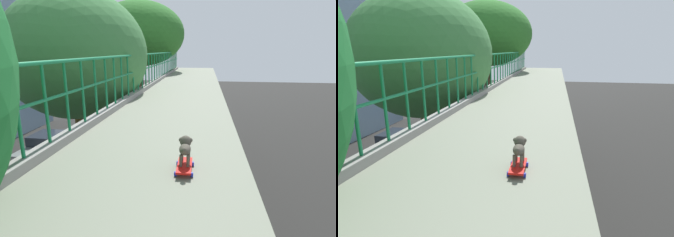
{
  "view_description": "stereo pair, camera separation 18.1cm",
  "coord_description": "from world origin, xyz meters",
  "views": [
    {
      "loc": [
        1.85,
        -1.01,
        6.96
      ],
      "look_at": [
        1.3,
        2.95,
        5.92
      ],
      "focal_mm": 28.5,
      "sensor_mm": 36.0,
      "label": 1
    },
    {
      "loc": [
        2.03,
        -0.98,
        6.96
      ],
      "look_at": [
        1.3,
        2.95,
        5.92
      ],
      "focal_mm": 28.5,
      "sensor_mm": 36.0,
      "label": 2
    }
  ],
  "objects": [
    {
      "name": "roadside_tree_far",
      "position": [
        -2.4,
        16.29,
        7.87
      ],
      "size": [
        5.73,
        5.73,
        9.91
      ],
      "color": "brown",
      "rests_on": "ground"
    },
    {
      "name": "toy_skateboard",
      "position": [
        1.65,
        1.85,
        5.65
      ],
      "size": [
        0.22,
        0.45,
        0.08
      ],
      "color": "red",
      "rests_on": "overpass_deck"
    },
    {
      "name": "small_dog",
      "position": [
        1.64,
        1.92,
        5.86
      ],
      "size": [
        0.16,
        0.35,
        0.31
      ],
      "color": "#4E483D",
      "rests_on": "toy_skateboard"
    },
    {
      "name": "city_bus",
      "position": [
        -8.58,
        29.52,
        1.82
      ],
      "size": [
        2.72,
        11.57,
        3.21
      ],
      "color": "#114093",
      "rests_on": "ground"
    },
    {
      "name": "roadside_tree_mid",
      "position": [
        -2.32,
        7.37,
        6.71
      ],
      "size": [
        4.6,
        4.6,
        8.81
      ],
      "color": "brown",
      "rests_on": "ground"
    },
    {
      "name": "car_yellow_cab_fifth",
      "position": [
        -5.06,
        11.3,
        0.71
      ],
      "size": [
        1.8,
        4.01,
        1.64
      ],
      "color": "yellow",
      "rests_on": "ground"
    },
    {
      "name": "car_grey_sixth",
      "position": [
        -8.61,
        14.45,
        0.71
      ],
      "size": [
        1.93,
        4.39,
        1.49
      ],
      "color": "slate",
      "rests_on": "ground"
    }
  ]
}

